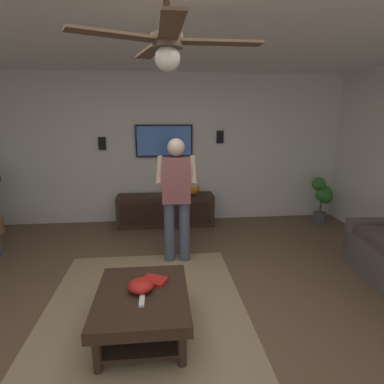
{
  "coord_description": "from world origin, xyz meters",
  "views": [
    {
      "loc": [
        -2.62,
        0.04,
        1.89
      ],
      "look_at": [
        0.96,
        -0.32,
        1.03
      ],
      "focal_mm": 29.19,
      "sensor_mm": 36.0,
      "label": 1
    }
  ],
  "objects_px": {
    "coffee_table": "(142,304)",
    "wall_speaker_left": "(220,137)",
    "ceiling_fan": "(166,46)",
    "bowl": "(141,286)",
    "potted_plant_short": "(322,195)",
    "tv": "(164,141)",
    "wall_speaker_right": "(102,143)",
    "person_standing": "(177,193)",
    "media_console": "(166,210)",
    "book": "(154,281)",
    "remote_white": "(142,301)",
    "vase_round": "(193,189)"
  },
  "relations": [
    {
      "from": "coffee_table",
      "to": "wall_speaker_left",
      "type": "distance_m",
      "value": 3.62
    },
    {
      "from": "coffee_table",
      "to": "ceiling_fan",
      "type": "xyz_separation_m",
      "value": [
        -0.39,
        -0.24,
        2.03
      ]
    },
    {
      "from": "bowl",
      "to": "wall_speaker_left",
      "type": "height_order",
      "value": "wall_speaker_left"
    },
    {
      "from": "potted_plant_short",
      "to": "bowl",
      "type": "bearing_deg",
      "value": 130.8
    },
    {
      "from": "tv",
      "to": "wall_speaker_right",
      "type": "xyz_separation_m",
      "value": [
        0.01,
        1.08,
        -0.04
      ]
    },
    {
      "from": "person_standing",
      "to": "wall_speaker_right",
      "type": "bearing_deg",
      "value": 38.68
    },
    {
      "from": "media_console",
      "to": "book",
      "type": "relative_size",
      "value": 7.73
    },
    {
      "from": "remote_white",
      "to": "wall_speaker_right",
      "type": "relative_size",
      "value": 0.68
    },
    {
      "from": "potted_plant_short",
      "to": "remote_white",
      "type": "xyz_separation_m",
      "value": [
        -2.83,
        3.05,
        -0.12
      ]
    },
    {
      "from": "tv",
      "to": "ceiling_fan",
      "type": "relative_size",
      "value": 0.85
    },
    {
      "from": "remote_white",
      "to": "vase_round",
      "type": "xyz_separation_m",
      "value": [
        3.03,
        -0.75,
        0.25
      ]
    },
    {
      "from": "wall_speaker_left",
      "to": "ceiling_fan",
      "type": "height_order",
      "value": "ceiling_fan"
    },
    {
      "from": "media_console",
      "to": "book",
      "type": "height_order",
      "value": "media_console"
    },
    {
      "from": "ceiling_fan",
      "to": "person_standing",
      "type": "bearing_deg",
      "value": -4.45
    },
    {
      "from": "bowl",
      "to": "book",
      "type": "height_order",
      "value": "bowl"
    },
    {
      "from": "media_console",
      "to": "coffee_table",
      "type": "bearing_deg",
      "value": -5.1
    },
    {
      "from": "coffee_table",
      "to": "media_console",
      "type": "bearing_deg",
      "value": -5.1
    },
    {
      "from": "media_console",
      "to": "person_standing",
      "type": "xyz_separation_m",
      "value": [
        -1.45,
        -0.13,
        0.66
      ]
    },
    {
      "from": "potted_plant_short",
      "to": "wall_speaker_left",
      "type": "bearing_deg",
      "value": 75.35
    },
    {
      "from": "book",
      "to": "wall_speaker_right",
      "type": "xyz_separation_m",
      "value": [
        2.99,
        0.93,
        1.03
      ]
    },
    {
      "from": "wall_speaker_left",
      "to": "book",
      "type": "bearing_deg",
      "value": 158.75
    },
    {
      "from": "media_console",
      "to": "tv",
      "type": "distance_m",
      "value": 1.23
    },
    {
      "from": "book",
      "to": "media_console",
      "type": "bearing_deg",
      "value": 114.01
    },
    {
      "from": "person_standing",
      "to": "bowl",
      "type": "distance_m",
      "value": 1.55
    },
    {
      "from": "coffee_table",
      "to": "wall_speaker_right",
      "type": "relative_size",
      "value": 4.55
    },
    {
      "from": "remote_white",
      "to": "wall_speaker_right",
      "type": "distance_m",
      "value": 3.55
    },
    {
      "from": "bowl",
      "to": "vase_round",
      "type": "distance_m",
      "value": 2.96
    },
    {
      "from": "coffee_table",
      "to": "media_console",
      "type": "relative_size",
      "value": 0.59
    },
    {
      "from": "potted_plant_short",
      "to": "wall_speaker_left",
      "type": "height_order",
      "value": "wall_speaker_left"
    },
    {
      "from": "remote_white",
      "to": "vase_round",
      "type": "distance_m",
      "value": 3.13
    },
    {
      "from": "tv",
      "to": "person_standing",
      "type": "relative_size",
      "value": 0.62
    },
    {
      "from": "coffee_table",
      "to": "bowl",
      "type": "relative_size",
      "value": 4.42
    },
    {
      "from": "potted_plant_short",
      "to": "bowl",
      "type": "relative_size",
      "value": 3.79
    },
    {
      "from": "person_standing",
      "to": "vase_round",
      "type": "relative_size",
      "value": 7.45
    },
    {
      "from": "potted_plant_short",
      "to": "vase_round",
      "type": "distance_m",
      "value": 2.32
    },
    {
      "from": "remote_white",
      "to": "wall_speaker_right",
      "type": "xyz_separation_m",
      "value": [
        3.3,
        0.83,
        1.04
      ]
    },
    {
      "from": "tv",
      "to": "wall_speaker_left",
      "type": "bearing_deg",
      "value": 90.74
    },
    {
      "from": "bowl",
      "to": "wall_speaker_left",
      "type": "distance_m",
      "value": 3.54
    },
    {
      "from": "media_console",
      "to": "bowl",
      "type": "relative_size",
      "value": 7.51
    },
    {
      "from": "potted_plant_short",
      "to": "book",
      "type": "distance_m",
      "value": 3.88
    },
    {
      "from": "potted_plant_short",
      "to": "tv",
      "type": "bearing_deg",
      "value": 80.76
    },
    {
      "from": "potted_plant_short",
      "to": "wall_speaker_right",
      "type": "distance_m",
      "value": 4.02
    },
    {
      "from": "potted_plant_short",
      "to": "wall_speaker_right",
      "type": "bearing_deg",
      "value": 83.11
    },
    {
      "from": "vase_round",
      "to": "wall_speaker_right",
      "type": "relative_size",
      "value": 1.0
    },
    {
      "from": "coffee_table",
      "to": "wall_speaker_right",
      "type": "xyz_separation_m",
      "value": [
        3.16,
        0.82,
        1.15
      ]
    },
    {
      "from": "person_standing",
      "to": "book",
      "type": "bearing_deg",
      "value": 171.08
    },
    {
      "from": "media_console",
      "to": "remote_white",
      "type": "bearing_deg",
      "value": -4.72
    },
    {
      "from": "person_standing",
      "to": "book",
      "type": "xyz_separation_m",
      "value": [
        -1.28,
        0.28,
        -0.51
      ]
    },
    {
      "from": "remote_white",
      "to": "ceiling_fan",
      "type": "distance_m",
      "value": 1.94
    },
    {
      "from": "tv",
      "to": "coffee_table",
      "type": "bearing_deg",
      "value": -4.71
    }
  ]
}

